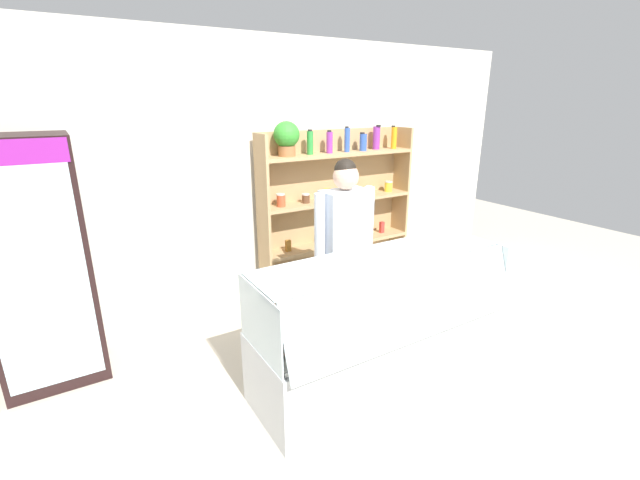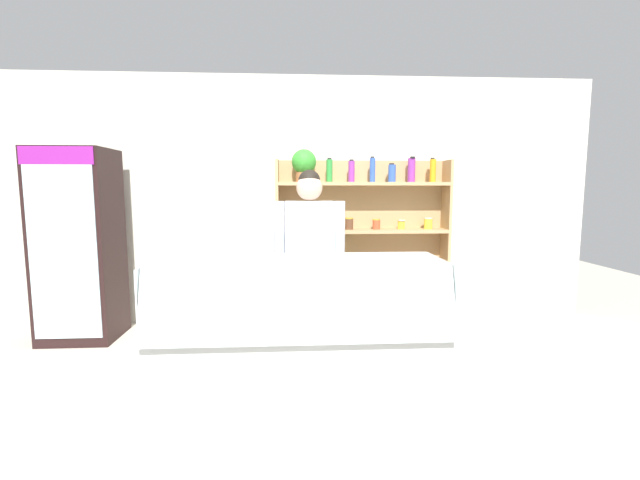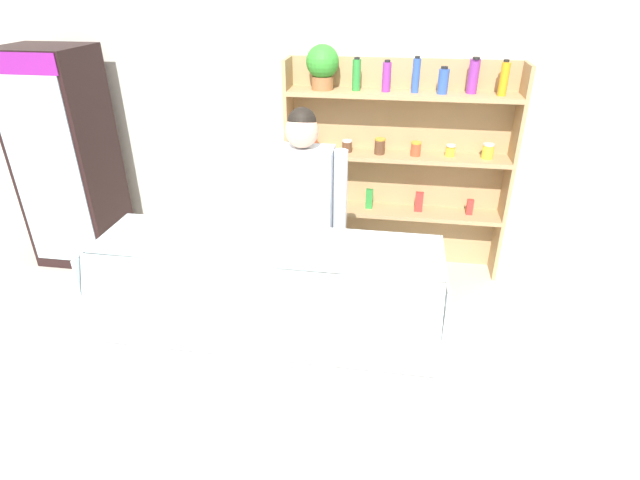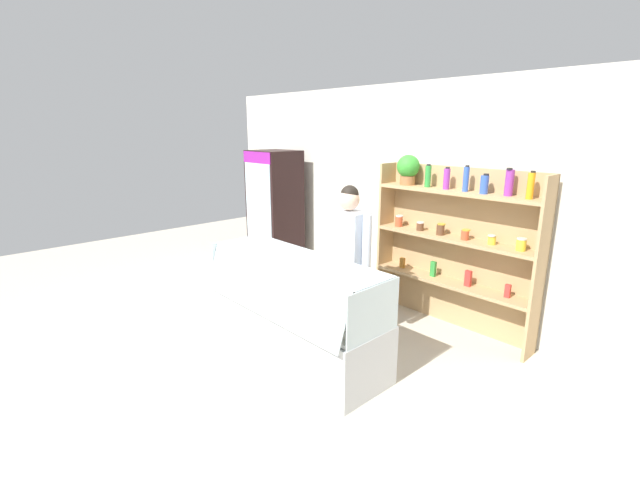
{
  "view_description": "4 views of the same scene",
  "coord_description": "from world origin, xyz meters",
  "px_view_note": "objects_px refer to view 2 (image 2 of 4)",
  "views": [
    {
      "loc": [
        -1.8,
        -2.06,
        2.09
      ],
      "look_at": [
        -0.11,
        0.67,
        1.03
      ],
      "focal_mm": 24.0,
      "sensor_mm": 36.0,
      "label": 1
    },
    {
      "loc": [
        0.07,
        -2.75,
        1.48
      ],
      "look_at": [
        0.27,
        0.52,
        1.09
      ],
      "focal_mm": 24.0,
      "sensor_mm": 36.0,
      "label": 2
    },
    {
      "loc": [
        0.78,
        -2.24,
        2.35
      ],
      "look_at": [
        0.35,
        0.49,
        0.88
      ],
      "focal_mm": 28.0,
      "sensor_mm": 36.0,
      "label": 3
    },
    {
      "loc": [
        3.07,
        -2.29,
        2.18
      ],
      "look_at": [
        -0.11,
        0.66,
        1.04
      ],
      "focal_mm": 24.0,
      "sensor_mm": 36.0,
      "label": 4
    }
  ],
  "objects_px": {
    "drinks_fridge": "(79,245)",
    "shop_clerk": "(310,251)",
    "shelving_unit": "(356,228)",
    "deli_display_case": "(299,357)"
  },
  "relations": [
    {
      "from": "drinks_fridge",
      "to": "shelving_unit",
      "type": "distance_m",
      "value": 2.79
    },
    {
      "from": "drinks_fridge",
      "to": "shelving_unit",
      "type": "relative_size",
      "value": 0.99
    },
    {
      "from": "deli_display_case",
      "to": "shop_clerk",
      "type": "bearing_deg",
      "value": 81.07
    },
    {
      "from": "drinks_fridge",
      "to": "shelving_unit",
      "type": "height_order",
      "value": "shelving_unit"
    },
    {
      "from": "drinks_fridge",
      "to": "deli_display_case",
      "type": "bearing_deg",
      "value": -33.16
    },
    {
      "from": "drinks_fridge",
      "to": "deli_display_case",
      "type": "distance_m",
      "value": 2.62
    },
    {
      "from": "drinks_fridge",
      "to": "shop_clerk",
      "type": "height_order",
      "value": "drinks_fridge"
    },
    {
      "from": "shelving_unit",
      "to": "shop_clerk",
      "type": "height_order",
      "value": "shelving_unit"
    },
    {
      "from": "drinks_fridge",
      "to": "shelving_unit",
      "type": "xyz_separation_m",
      "value": [
        2.77,
        0.3,
        0.13
      ]
    },
    {
      "from": "drinks_fridge",
      "to": "shop_clerk",
      "type": "relative_size",
      "value": 1.14
    }
  ]
}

